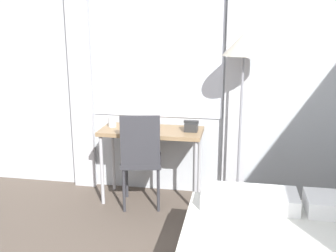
{
  "coord_description": "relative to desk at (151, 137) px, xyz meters",
  "views": [
    {
      "loc": [
        0.58,
        -0.92,
        1.82
      ],
      "look_at": [
        -0.03,
        2.46,
        0.93
      ],
      "focal_mm": 42.0,
      "sensor_mm": 36.0,
      "label": 1
    }
  ],
  "objects": [
    {
      "name": "telephone",
      "position": [
        0.41,
        0.01,
        0.13
      ],
      "size": [
        0.15,
        0.13,
        0.11
      ],
      "color": "#2D2D2D",
      "rests_on": "desk"
    },
    {
      "name": "desk",
      "position": [
        0.0,
        0.0,
        0.0
      ],
      "size": [
        1.04,
        0.45,
        0.78
      ],
      "color": "#937551",
      "rests_on": "ground_plane"
    },
    {
      "name": "wall_back_with_window",
      "position": [
        0.24,
        0.3,
        0.66
      ],
      "size": [
        5.59,
        0.13,
        2.7
      ],
      "color": "silver",
      "rests_on": "ground_plane"
    },
    {
      "name": "mug",
      "position": [
        -0.43,
        0.03,
        0.14
      ],
      "size": [
        0.08,
        0.08,
        0.1
      ],
      "color": "white",
      "rests_on": "desk"
    },
    {
      "name": "book",
      "position": [
        -0.04,
        -0.04,
        0.1
      ],
      "size": [
        0.24,
        0.18,
        0.02
      ],
      "rotation": [
        0.0,
        0.0,
        0.15
      ],
      "color": "maroon",
      "rests_on": "desk"
    },
    {
      "name": "standing_lamp",
      "position": [
        0.89,
        -0.03,
        0.81
      ],
      "size": [
        0.4,
        0.4,
        1.74
      ],
      "color": "#4C4C51",
      "rests_on": "ground_plane"
    },
    {
      "name": "desk_chair",
      "position": [
        -0.06,
        -0.19,
        -0.13
      ],
      "size": [
        0.47,
        0.47,
        0.99
      ],
      "rotation": [
        0.0,
        0.0,
        0.2
      ],
      "color": "#333338",
      "rests_on": "ground_plane"
    }
  ]
}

